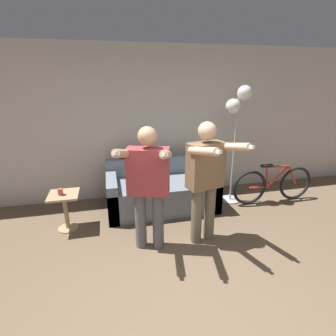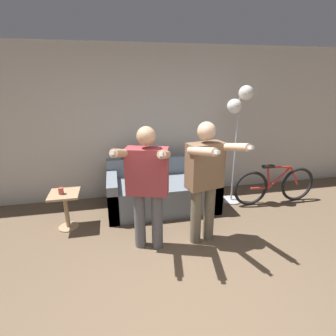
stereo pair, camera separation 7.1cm
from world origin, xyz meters
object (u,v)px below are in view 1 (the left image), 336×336
at_px(person_left, 148,181).
at_px(cup, 60,192).
at_px(couch, 162,192).
at_px(bicycle, 273,185).
at_px(cat, 136,154).
at_px(floor_lamp, 238,112).
at_px(side_table, 65,204).
at_px(person_right, 206,175).

height_order(person_left, cup, person_left).
bearing_deg(couch, bicycle, -7.22).
bearing_deg(bicycle, couch, 172.78).
relative_size(cat, floor_lamp, 0.23).
bearing_deg(person_left, bicycle, 37.47).
height_order(couch, side_table, couch).
relative_size(floor_lamp, side_table, 3.57).
bearing_deg(floor_lamp, bicycle, -18.30).
height_order(cat, side_table, cat).
bearing_deg(person_right, person_left, 166.47).
xyz_separation_m(person_right, floor_lamp, (0.90, 1.04, 0.62)).
bearing_deg(person_left, side_table, 164.90).
xyz_separation_m(couch, person_left, (-0.38, -1.06, 0.64)).
bearing_deg(person_right, couch, 94.61).
relative_size(side_table, cup, 6.08).
bearing_deg(person_right, bicycle, 14.06).
bearing_deg(person_left, person_right, 17.79).
bearing_deg(bicycle, person_right, -152.51).
height_order(cat, cup, cat).
distance_m(cat, cup, 1.36).
relative_size(couch, floor_lamp, 0.90).
xyz_separation_m(floor_lamp, side_table, (-2.71, -0.33, -1.16)).
distance_m(couch, floor_lamp, 1.78).
bearing_deg(side_table, cat, 32.83).
bearing_deg(side_table, person_right, -21.30).
height_order(couch, person_right, person_right).
height_order(person_right, cup, person_right).
distance_m(person_left, side_table, 1.39).
relative_size(person_left, cat, 3.42).
bearing_deg(bicycle, floor_lamp, 161.70).
distance_m(floor_lamp, cup, 2.92).
distance_m(side_table, bicycle, 3.38).
bearing_deg(cat, side_table, -147.17).
distance_m(person_left, person_right, 0.72).
height_order(person_right, floor_lamp, floor_lamp).
bearing_deg(bicycle, person_left, -160.41).
xyz_separation_m(couch, bicycle, (1.92, -0.24, 0.04)).
bearing_deg(cat, couch, -43.55).
distance_m(couch, person_right, 1.29).
distance_m(person_left, bicycle, 2.51).
bearing_deg(cat, cup, -147.04).
relative_size(person_right, cup, 17.60).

